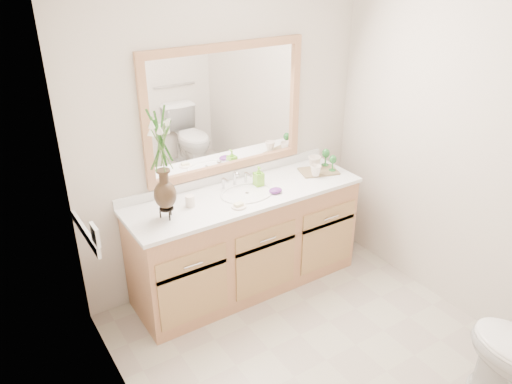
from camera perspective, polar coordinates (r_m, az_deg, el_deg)
floor at (r=3.56m, az=8.04°, el=-18.50°), size 2.60×2.60×0.00m
wall_back at (r=3.82m, az=-3.51°, el=6.49°), size 2.40×0.02×2.40m
wall_left at (r=2.31m, az=-13.57°, el=-8.45°), size 0.02×2.60×2.40m
wall_right at (r=3.71m, az=23.59°, el=3.64°), size 0.02×2.60×2.40m
vanity at (r=3.95m, az=-1.14°, el=-5.70°), size 1.80×0.55×0.80m
counter at (r=3.74m, az=-1.19°, el=-0.30°), size 1.84×0.57×0.03m
sink at (r=3.75m, az=-1.04°, el=-0.94°), size 0.38×0.34×0.23m
mirror at (r=3.74m, az=-3.43°, el=9.35°), size 1.32×0.04×0.97m
switch_plate at (r=3.06m, az=-17.92°, el=-4.66°), size 0.02×0.12×0.12m
flower_vase at (r=3.24m, az=-10.79°, el=4.79°), size 0.18×0.18×0.73m
tumbler at (r=3.56m, az=-7.57°, el=-1.03°), size 0.07×0.07×0.08m
soap_dish at (r=3.53m, az=-2.00°, el=-1.61°), size 0.10×0.10×0.03m
soap_bottle at (r=3.83m, az=0.30°, el=1.73°), size 0.07×0.07×0.14m
purple_dish at (r=3.73m, az=2.24°, el=0.18°), size 0.12×0.10×0.04m
tray at (r=4.11m, az=7.16°, el=2.38°), size 0.35×0.28×0.01m
mug_left at (r=4.00m, az=6.85°, el=2.49°), size 0.10×0.10×0.09m
mug_right at (r=4.13m, az=6.73°, el=3.44°), size 0.13×0.12×0.11m
goblet_front at (r=4.09m, az=8.78°, el=3.62°), size 0.06×0.06×0.13m
goblet_back at (r=4.18m, az=7.98°, el=4.30°), size 0.06×0.06×0.14m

